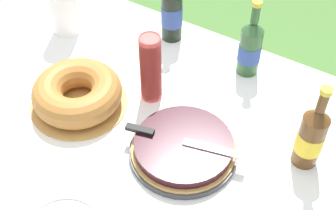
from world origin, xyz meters
name	(u,v)px	position (x,y,z in m)	size (l,w,h in m)	color
garden_table	(131,145)	(0.00, 0.00, 0.67)	(1.81, 1.22, 0.73)	brown
tablecloth	(130,136)	(0.00, 0.00, 0.72)	(1.82, 1.23, 0.10)	white
berry_tart	(183,148)	(0.19, 0.02, 0.76)	(0.33, 0.33, 0.06)	#38383D
serving_knife	(174,139)	(0.16, 0.01, 0.80)	(0.37, 0.11, 0.01)	silver
bundt_cake	(77,93)	(-0.22, 0.01, 0.79)	(0.33, 0.33, 0.11)	tan
cup_stack	(151,68)	(-0.03, 0.18, 0.86)	(0.07, 0.07, 0.25)	#E04C47
cider_bottle_green	(250,47)	(0.19, 0.47, 0.84)	(0.08, 0.08, 0.30)	#2D562D
cider_bottle_amber	(311,136)	(0.51, 0.19, 0.84)	(0.08, 0.08, 0.30)	brown
juice_bottle_red	(172,10)	(-0.15, 0.50, 0.86)	(0.08, 0.08, 0.33)	black
paper_towel_roll	(63,3)	(-0.53, 0.32, 0.86)	(0.11, 0.11, 0.26)	white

